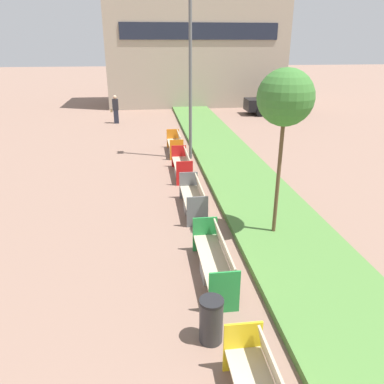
{
  "coord_description": "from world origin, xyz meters",
  "views": [
    {
      "loc": [
        -0.48,
        -0.1,
        4.99
      ],
      "look_at": [
        0.9,
        10.78,
        0.6
      ],
      "focal_mm": 35.0,
      "sensor_mm": 36.0,
      "label": 1
    }
  ],
  "objects_px": {
    "bench_green_frame": "(215,263)",
    "litter_bin": "(211,320)",
    "street_lamp_post": "(190,53)",
    "parked_car_distant": "(274,102)",
    "bench_orange_frame": "(176,146)",
    "sapling_tree_near": "(285,98)",
    "pedestrian_walking": "(116,109)",
    "bench_red_frame": "(182,166)",
    "bench_grey_frame": "(194,200)"
  },
  "relations": [
    {
      "from": "bench_green_frame",
      "to": "litter_bin",
      "type": "bearing_deg",
      "value": -102.57
    },
    {
      "from": "street_lamp_post",
      "to": "parked_car_distant",
      "type": "height_order",
      "value": "street_lamp_post"
    },
    {
      "from": "bench_orange_frame",
      "to": "litter_bin",
      "type": "relative_size",
      "value": 2.6
    },
    {
      "from": "litter_bin",
      "to": "sapling_tree_near",
      "type": "relative_size",
      "value": 0.2
    },
    {
      "from": "street_lamp_post",
      "to": "pedestrian_walking",
      "type": "xyz_separation_m",
      "value": [
        -3.89,
        8.66,
        -3.63
      ]
    },
    {
      "from": "street_lamp_post",
      "to": "sapling_tree_near",
      "type": "xyz_separation_m",
      "value": [
        1.35,
        -7.75,
        -0.82
      ]
    },
    {
      "from": "litter_bin",
      "to": "bench_green_frame",
      "type": "bearing_deg",
      "value": 77.43
    },
    {
      "from": "sapling_tree_near",
      "to": "pedestrian_walking",
      "type": "relative_size",
      "value": 2.45
    },
    {
      "from": "bench_red_frame",
      "to": "bench_orange_frame",
      "type": "relative_size",
      "value": 1.03
    },
    {
      "from": "street_lamp_post",
      "to": "pedestrian_walking",
      "type": "relative_size",
      "value": 4.59
    },
    {
      "from": "street_lamp_post",
      "to": "parked_car_distant",
      "type": "xyz_separation_m",
      "value": [
        7.55,
        10.64,
        -3.65
      ]
    },
    {
      "from": "bench_red_frame",
      "to": "street_lamp_post",
      "type": "relative_size",
      "value": 0.28
    },
    {
      "from": "bench_grey_frame",
      "to": "litter_bin",
      "type": "xyz_separation_m",
      "value": [
        -0.42,
        -5.55,
        0.07
      ]
    },
    {
      "from": "bench_green_frame",
      "to": "bench_grey_frame",
      "type": "xyz_separation_m",
      "value": [
        -0.0,
        3.64,
        -0.01
      ]
    },
    {
      "from": "bench_green_frame",
      "to": "pedestrian_walking",
      "type": "relative_size",
      "value": 1.34
    },
    {
      "from": "litter_bin",
      "to": "bench_red_frame",
      "type": "bearing_deg",
      "value": 87.32
    },
    {
      "from": "bench_green_frame",
      "to": "street_lamp_post",
      "type": "relative_size",
      "value": 0.29
    },
    {
      "from": "bench_green_frame",
      "to": "pedestrian_walking",
      "type": "distance_m",
      "value": 18.41
    },
    {
      "from": "pedestrian_walking",
      "to": "sapling_tree_near",
      "type": "bearing_deg",
      "value": -72.31
    },
    {
      "from": "sapling_tree_near",
      "to": "street_lamp_post",
      "type": "bearing_deg",
      "value": 99.86
    },
    {
      "from": "bench_red_frame",
      "to": "pedestrian_walking",
      "type": "distance_m",
      "value": 11.47
    },
    {
      "from": "sapling_tree_near",
      "to": "pedestrian_walking",
      "type": "height_order",
      "value": "sapling_tree_near"
    },
    {
      "from": "litter_bin",
      "to": "sapling_tree_near",
      "type": "bearing_deg",
      "value": 56.56
    },
    {
      "from": "bench_green_frame",
      "to": "sapling_tree_near",
      "type": "bearing_deg",
      "value": 40.99
    },
    {
      "from": "pedestrian_walking",
      "to": "parked_car_distant",
      "type": "xyz_separation_m",
      "value": [
        11.43,
        1.98,
        -0.02
      ]
    },
    {
      "from": "bench_green_frame",
      "to": "bench_grey_frame",
      "type": "bearing_deg",
      "value": 90.04
    },
    {
      "from": "sapling_tree_near",
      "to": "bench_red_frame",
      "type": "bearing_deg",
      "value": 109.82
    },
    {
      "from": "bench_grey_frame",
      "to": "parked_car_distant",
      "type": "xyz_separation_m",
      "value": [
        8.16,
        16.44,
        0.54
      ]
    },
    {
      "from": "litter_bin",
      "to": "street_lamp_post",
      "type": "distance_m",
      "value": 12.12
    },
    {
      "from": "bench_orange_frame",
      "to": "pedestrian_walking",
      "type": "height_order",
      "value": "pedestrian_walking"
    },
    {
      "from": "pedestrian_walking",
      "to": "parked_car_distant",
      "type": "height_order",
      "value": "parked_car_distant"
    },
    {
      "from": "sapling_tree_near",
      "to": "pedestrian_walking",
      "type": "bearing_deg",
      "value": 107.69
    },
    {
      "from": "bench_red_frame",
      "to": "litter_bin",
      "type": "relative_size",
      "value": 2.67
    },
    {
      "from": "sapling_tree_near",
      "to": "parked_car_distant",
      "type": "relative_size",
      "value": 1.05
    },
    {
      "from": "bench_red_frame",
      "to": "sapling_tree_near",
      "type": "bearing_deg",
      "value": -70.18
    },
    {
      "from": "bench_orange_frame",
      "to": "bench_grey_frame",
      "type": "bearing_deg",
      "value": -90.01
    },
    {
      "from": "bench_red_frame",
      "to": "pedestrian_walking",
      "type": "xyz_separation_m",
      "value": [
        -3.28,
        10.98,
        0.56
      ]
    },
    {
      "from": "sapling_tree_near",
      "to": "bench_orange_frame",
      "type": "bearing_deg",
      "value": 102.69
    },
    {
      "from": "bench_orange_frame",
      "to": "litter_bin",
      "type": "height_order",
      "value": "bench_orange_frame"
    },
    {
      "from": "sapling_tree_near",
      "to": "parked_car_distant",
      "type": "bearing_deg",
      "value": 71.37
    },
    {
      "from": "litter_bin",
      "to": "pedestrian_walking",
      "type": "xyz_separation_m",
      "value": [
        -2.85,
        20.01,
        0.5
      ]
    },
    {
      "from": "parked_car_distant",
      "to": "bench_grey_frame",
      "type": "bearing_deg",
      "value": -114.47
    },
    {
      "from": "bench_grey_frame",
      "to": "litter_bin",
      "type": "bearing_deg",
      "value": -94.35
    },
    {
      "from": "bench_red_frame",
      "to": "bench_orange_frame",
      "type": "distance_m",
      "value": 3.26
    },
    {
      "from": "bench_green_frame",
      "to": "bench_grey_frame",
      "type": "height_order",
      "value": "same"
    },
    {
      "from": "bench_orange_frame",
      "to": "sapling_tree_near",
      "type": "xyz_separation_m",
      "value": [
        1.96,
        -8.69,
        3.37
      ]
    },
    {
      "from": "bench_grey_frame",
      "to": "litter_bin",
      "type": "distance_m",
      "value": 5.56
    },
    {
      "from": "bench_grey_frame",
      "to": "pedestrian_walking",
      "type": "height_order",
      "value": "pedestrian_walking"
    },
    {
      "from": "bench_red_frame",
      "to": "parked_car_distant",
      "type": "height_order",
      "value": "parked_car_distant"
    },
    {
      "from": "parked_car_distant",
      "to": "bench_orange_frame",
      "type": "bearing_deg",
      "value": -128.16
    }
  ]
}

